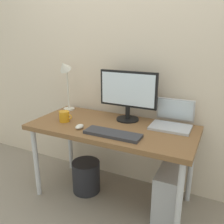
{
  "coord_description": "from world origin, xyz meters",
  "views": [
    {
      "loc": [
        0.81,
        -1.67,
        1.42
      ],
      "look_at": [
        0.0,
        0.0,
        0.82
      ],
      "focal_mm": 38.27,
      "sensor_mm": 36.0,
      "label": 1
    }
  ],
  "objects_px": {
    "keyboard": "(113,134)",
    "computer_tower": "(168,193)",
    "mouse": "(80,127)",
    "desk_lamp": "(65,74)",
    "monitor": "(128,93)",
    "desk": "(112,133)",
    "laptop": "(172,120)",
    "wastebasket": "(86,176)",
    "coffee_mug": "(64,116)"
  },
  "relations": [
    {
      "from": "keyboard",
      "to": "computer_tower",
      "type": "distance_m",
      "value": 0.68
    },
    {
      "from": "keyboard",
      "to": "mouse",
      "type": "bearing_deg",
      "value": 178.66
    },
    {
      "from": "desk_lamp",
      "to": "computer_tower",
      "type": "xyz_separation_m",
      "value": [
        1.1,
        -0.2,
        -0.85
      ]
    },
    {
      "from": "desk_lamp",
      "to": "keyboard",
      "type": "bearing_deg",
      "value": -28.34
    },
    {
      "from": "desk_lamp",
      "to": "mouse",
      "type": "bearing_deg",
      "value": -43.28
    },
    {
      "from": "monitor",
      "to": "computer_tower",
      "type": "height_order",
      "value": "monitor"
    },
    {
      "from": "desk",
      "to": "computer_tower",
      "type": "bearing_deg",
      "value": -1.53
    },
    {
      "from": "laptop",
      "to": "wastebasket",
      "type": "xyz_separation_m",
      "value": [
        -0.72,
        -0.23,
        -0.61
      ]
    },
    {
      "from": "desk",
      "to": "desk_lamp",
      "type": "distance_m",
      "value": 0.75
    },
    {
      "from": "desk",
      "to": "keyboard",
      "type": "xyz_separation_m",
      "value": [
        0.09,
        -0.18,
        0.08
      ]
    },
    {
      "from": "keyboard",
      "to": "mouse",
      "type": "distance_m",
      "value": 0.3
    },
    {
      "from": "mouse",
      "to": "desk_lamp",
      "type": "bearing_deg",
      "value": 136.72
    },
    {
      "from": "laptop",
      "to": "mouse",
      "type": "bearing_deg",
      "value": -149.92
    },
    {
      "from": "mouse",
      "to": "computer_tower",
      "type": "bearing_deg",
      "value": 12.5
    },
    {
      "from": "keyboard",
      "to": "mouse",
      "type": "relative_size",
      "value": 4.89
    },
    {
      "from": "wastebasket",
      "to": "monitor",
      "type": "bearing_deg",
      "value": 32.1
    },
    {
      "from": "desk",
      "to": "laptop",
      "type": "relative_size",
      "value": 4.33
    },
    {
      "from": "monitor",
      "to": "wastebasket",
      "type": "distance_m",
      "value": 0.89
    },
    {
      "from": "monitor",
      "to": "desk_lamp",
      "type": "distance_m",
      "value": 0.66
    },
    {
      "from": "desk",
      "to": "wastebasket",
      "type": "distance_m",
      "value": 0.56
    },
    {
      "from": "desk_lamp",
      "to": "wastebasket",
      "type": "bearing_deg",
      "value": -31.99
    },
    {
      "from": "monitor",
      "to": "coffee_mug",
      "type": "distance_m",
      "value": 0.59
    },
    {
      "from": "desk",
      "to": "monitor",
      "type": "height_order",
      "value": "monitor"
    },
    {
      "from": "laptop",
      "to": "desk_lamp",
      "type": "relative_size",
      "value": 0.63
    },
    {
      "from": "monitor",
      "to": "mouse",
      "type": "height_order",
      "value": "monitor"
    },
    {
      "from": "coffee_mug",
      "to": "mouse",
      "type": "bearing_deg",
      "value": -21.86
    },
    {
      "from": "laptop",
      "to": "desk_lamp",
      "type": "xyz_separation_m",
      "value": [
        -1.04,
        -0.02,
        0.31
      ]
    },
    {
      "from": "coffee_mug",
      "to": "wastebasket",
      "type": "relative_size",
      "value": 0.41
    },
    {
      "from": "desk",
      "to": "monitor",
      "type": "relative_size",
      "value": 2.68
    },
    {
      "from": "monitor",
      "to": "desk_lamp",
      "type": "xyz_separation_m",
      "value": [
        -0.65,
        0.0,
        0.11
      ]
    },
    {
      "from": "desk_lamp",
      "to": "wastebasket",
      "type": "height_order",
      "value": "desk_lamp"
    },
    {
      "from": "coffee_mug",
      "to": "computer_tower",
      "type": "bearing_deg",
      "value": 4.61
    },
    {
      "from": "desk",
      "to": "laptop",
      "type": "bearing_deg",
      "value": 24.81
    },
    {
      "from": "desk_lamp",
      "to": "coffee_mug",
      "type": "xyz_separation_m",
      "value": [
        0.17,
        -0.28,
        -0.32
      ]
    },
    {
      "from": "laptop",
      "to": "desk_lamp",
      "type": "distance_m",
      "value": 1.09
    },
    {
      "from": "monitor",
      "to": "keyboard",
      "type": "xyz_separation_m",
      "value": [
        0.03,
        -0.37,
        -0.24
      ]
    },
    {
      "from": "monitor",
      "to": "coffee_mug",
      "type": "bearing_deg",
      "value": -150.01
    },
    {
      "from": "keyboard",
      "to": "computer_tower",
      "type": "bearing_deg",
      "value": 21.64
    },
    {
      "from": "monitor",
      "to": "laptop",
      "type": "xyz_separation_m",
      "value": [
        0.39,
        0.02,
        -0.19
      ]
    },
    {
      "from": "keyboard",
      "to": "computer_tower",
      "type": "height_order",
      "value": "keyboard"
    },
    {
      "from": "keyboard",
      "to": "mouse",
      "type": "height_order",
      "value": "mouse"
    },
    {
      "from": "laptop",
      "to": "desk_lamp",
      "type": "height_order",
      "value": "desk_lamp"
    },
    {
      "from": "laptop",
      "to": "keyboard",
      "type": "relative_size",
      "value": 0.73
    },
    {
      "from": "monitor",
      "to": "laptop",
      "type": "bearing_deg",
      "value": 3.08
    },
    {
      "from": "desk_lamp",
      "to": "computer_tower",
      "type": "bearing_deg",
      "value": -10.4
    },
    {
      "from": "desk",
      "to": "laptop",
      "type": "xyz_separation_m",
      "value": [
        0.45,
        0.21,
        0.12
      ]
    },
    {
      "from": "desk",
      "to": "mouse",
      "type": "relative_size",
      "value": 15.38
    },
    {
      "from": "desk",
      "to": "monitor",
      "type": "distance_m",
      "value": 0.37
    },
    {
      "from": "desk_lamp",
      "to": "keyboard",
      "type": "distance_m",
      "value": 0.85
    },
    {
      "from": "computer_tower",
      "to": "wastebasket",
      "type": "xyz_separation_m",
      "value": [
        -0.78,
        -0.0,
        -0.06
      ]
    }
  ]
}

